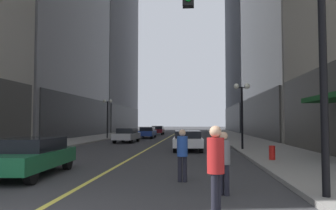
{
  "coord_description": "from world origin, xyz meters",
  "views": [
    {
      "loc": [
        3.37,
        -4.89,
        1.89
      ],
      "look_at": [
        0.85,
        25.03,
        3.47
      ],
      "focal_mm": 34.98,
      "sensor_mm": 36.0,
      "label": 1
    }
  ],
  "objects_px": {
    "car_green": "(29,155)",
    "pedestrian_in_grey_suit": "(224,158)",
    "car_maroon": "(158,130)",
    "pedestrian_in_blue_hoodie": "(182,151)",
    "street_lamp_right_mid": "(242,101)",
    "traffic_light_near_right": "(278,45)",
    "car_blue": "(147,132)",
    "car_white": "(188,140)",
    "street_lamp_left_far": "(107,110)",
    "fire_hydrant_right": "(272,154)",
    "pedestrian_in_red_jacket": "(216,164)",
    "car_silver": "(127,135)"
  },
  "relations": [
    {
      "from": "car_white",
      "to": "traffic_light_near_right",
      "type": "relative_size",
      "value": 0.76
    },
    {
      "from": "street_lamp_left_far",
      "to": "fire_hydrant_right",
      "type": "bearing_deg",
      "value": -56.46
    },
    {
      "from": "pedestrian_in_red_jacket",
      "to": "fire_hydrant_right",
      "type": "relative_size",
      "value": 2.27
    },
    {
      "from": "car_maroon",
      "to": "pedestrian_in_grey_suit",
      "type": "xyz_separation_m",
      "value": [
        6.46,
        -40.63,
        0.23
      ]
    },
    {
      "from": "pedestrian_in_blue_hoodie",
      "to": "traffic_light_near_right",
      "type": "bearing_deg",
      "value": -45.56
    },
    {
      "from": "car_silver",
      "to": "car_blue",
      "type": "height_order",
      "value": "same"
    },
    {
      "from": "car_white",
      "to": "pedestrian_in_blue_hoodie",
      "type": "height_order",
      "value": "pedestrian_in_blue_hoodie"
    },
    {
      "from": "car_green",
      "to": "car_maroon",
      "type": "distance_m",
      "value": 38.11
    },
    {
      "from": "traffic_light_near_right",
      "to": "street_lamp_right_mid",
      "type": "height_order",
      "value": "traffic_light_near_right"
    },
    {
      "from": "pedestrian_in_blue_hoodie",
      "to": "pedestrian_in_grey_suit",
      "type": "bearing_deg",
      "value": -57.62
    },
    {
      "from": "car_maroon",
      "to": "traffic_light_near_right",
      "type": "xyz_separation_m",
      "value": [
        7.72,
        -41.27,
        3.02
      ]
    },
    {
      "from": "pedestrian_in_blue_hoodie",
      "to": "fire_hydrant_right",
      "type": "height_order",
      "value": "pedestrian_in_blue_hoodie"
    },
    {
      "from": "pedestrian_in_grey_suit",
      "to": "street_lamp_left_far",
      "type": "height_order",
      "value": "street_lamp_left_far"
    },
    {
      "from": "traffic_light_near_right",
      "to": "street_lamp_right_mid",
      "type": "bearing_deg",
      "value": 85.62
    },
    {
      "from": "pedestrian_in_blue_hoodie",
      "to": "traffic_light_near_right",
      "type": "xyz_separation_m",
      "value": [
        2.41,
        -2.45,
        2.78
      ]
    },
    {
      "from": "pedestrian_in_blue_hoodie",
      "to": "traffic_light_near_right",
      "type": "relative_size",
      "value": 0.29
    },
    {
      "from": "traffic_light_near_right",
      "to": "car_green",
      "type": "bearing_deg",
      "value": 158.0
    },
    {
      "from": "pedestrian_in_red_jacket",
      "to": "traffic_light_near_right",
      "type": "height_order",
      "value": "traffic_light_near_right"
    },
    {
      "from": "car_green",
      "to": "street_lamp_right_mid",
      "type": "distance_m",
      "value": 14.01
    },
    {
      "from": "car_green",
      "to": "street_lamp_right_mid",
      "type": "height_order",
      "value": "street_lamp_right_mid"
    },
    {
      "from": "street_lamp_right_mid",
      "to": "pedestrian_in_grey_suit",
      "type": "bearing_deg",
      "value": -100.03
    },
    {
      "from": "car_green",
      "to": "car_blue",
      "type": "bearing_deg",
      "value": 89.66
    },
    {
      "from": "car_green",
      "to": "car_white",
      "type": "bearing_deg",
      "value": 63.11
    },
    {
      "from": "pedestrian_in_red_jacket",
      "to": "traffic_light_near_right",
      "type": "bearing_deg",
      "value": 42.25
    },
    {
      "from": "car_green",
      "to": "pedestrian_in_blue_hoodie",
      "type": "relative_size",
      "value": 2.77
    },
    {
      "from": "street_lamp_left_far",
      "to": "pedestrian_in_red_jacket",
      "type": "bearing_deg",
      "value": -70.76
    },
    {
      "from": "pedestrian_in_red_jacket",
      "to": "traffic_light_near_right",
      "type": "xyz_separation_m",
      "value": [
        1.59,
        1.45,
        2.68
      ]
    },
    {
      "from": "car_maroon",
      "to": "street_lamp_right_mid",
      "type": "relative_size",
      "value": 0.95
    },
    {
      "from": "fire_hydrant_right",
      "to": "pedestrian_in_red_jacket",
      "type": "bearing_deg",
      "value": -109.14
    },
    {
      "from": "car_maroon",
      "to": "pedestrian_in_blue_hoodie",
      "type": "distance_m",
      "value": 39.18
    },
    {
      "from": "car_green",
      "to": "pedestrian_in_grey_suit",
      "type": "distance_m",
      "value": 7.05
    },
    {
      "from": "car_maroon",
      "to": "pedestrian_in_blue_hoodie",
      "type": "relative_size",
      "value": 2.55
    },
    {
      "from": "car_white",
      "to": "street_lamp_right_mid",
      "type": "height_order",
      "value": "street_lamp_right_mid"
    },
    {
      "from": "pedestrian_in_red_jacket",
      "to": "fire_hydrant_right",
      "type": "distance_m",
      "value": 9.6
    },
    {
      "from": "pedestrian_in_red_jacket",
      "to": "car_white",
      "type": "bearing_deg",
      "value": 93.43
    },
    {
      "from": "car_white",
      "to": "pedestrian_in_grey_suit",
      "type": "xyz_separation_m",
      "value": [
        1.24,
        -13.05,
        0.23
      ]
    },
    {
      "from": "car_green",
      "to": "pedestrian_in_red_jacket",
      "type": "distance_m",
      "value": 7.77
    },
    {
      "from": "pedestrian_in_grey_suit",
      "to": "street_lamp_left_far",
      "type": "relative_size",
      "value": 0.37
    },
    {
      "from": "car_maroon",
      "to": "traffic_light_near_right",
      "type": "height_order",
      "value": "traffic_light_near_right"
    },
    {
      "from": "pedestrian_in_blue_hoodie",
      "to": "car_white",
      "type": "bearing_deg",
      "value": 90.47
    },
    {
      "from": "car_blue",
      "to": "pedestrian_in_grey_suit",
      "type": "xyz_separation_m",
      "value": [
        6.42,
        -29.83,
        0.23
      ]
    },
    {
      "from": "car_green",
      "to": "car_white",
      "type": "relative_size",
      "value": 1.06
    },
    {
      "from": "pedestrian_in_blue_hoodie",
      "to": "street_lamp_right_mid",
      "type": "distance_m",
      "value": 11.98
    },
    {
      "from": "car_white",
      "to": "street_lamp_left_far",
      "type": "distance_m",
      "value": 16.95
    },
    {
      "from": "traffic_light_near_right",
      "to": "pedestrian_in_grey_suit",
      "type": "bearing_deg",
      "value": 152.92
    },
    {
      "from": "car_white",
      "to": "fire_hydrant_right",
      "type": "distance_m",
      "value": 7.32
    },
    {
      "from": "street_lamp_left_far",
      "to": "fire_hydrant_right",
      "type": "relative_size",
      "value": 5.54
    },
    {
      "from": "pedestrian_in_blue_hoodie",
      "to": "street_lamp_left_far",
      "type": "distance_m",
      "value": 26.99
    },
    {
      "from": "car_green",
      "to": "car_maroon",
      "type": "relative_size",
      "value": 1.08
    },
    {
      "from": "car_maroon",
      "to": "pedestrian_in_red_jacket",
      "type": "distance_m",
      "value": 43.16
    }
  ]
}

